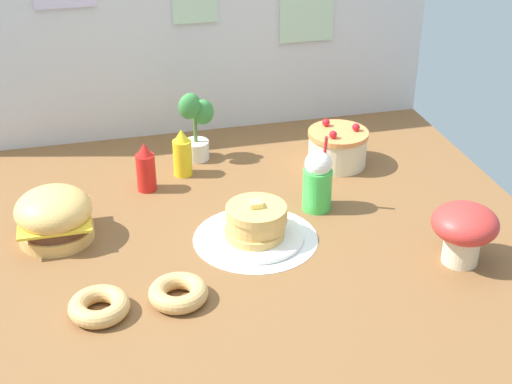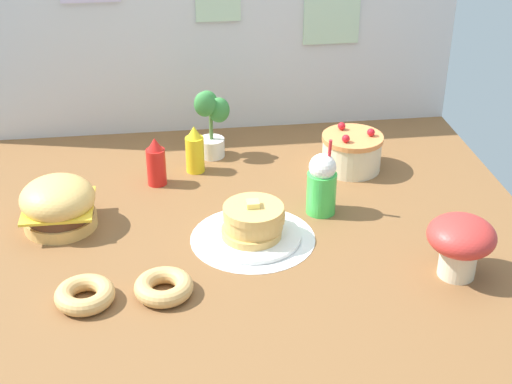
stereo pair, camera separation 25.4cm
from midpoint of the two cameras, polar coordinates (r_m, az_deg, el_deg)
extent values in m
cube|color=brown|center=(2.56, 1.11, -3.52)|extent=(2.13, 1.82, 0.02)
cube|color=silver|center=(3.18, -1.26, 13.05)|extent=(2.13, 0.03, 0.99)
cube|color=#B2D1B2|center=(3.25, 8.10, 13.22)|extent=(0.24, 0.01, 0.25)
cylinder|color=white|center=(2.54, 2.62, -3.62)|extent=(0.43, 0.43, 0.00)
cylinder|color=#DBA859|center=(2.65, -12.07, -2.25)|extent=(0.25, 0.25, 0.04)
cylinder|color=#59331E|center=(2.63, -12.15, -1.52)|extent=(0.23, 0.23, 0.03)
cube|color=yellow|center=(2.62, -12.20, -1.12)|extent=(0.24, 0.24, 0.01)
ellipsoid|color=#E5B260|center=(2.60, -12.27, -0.54)|extent=(0.26, 0.26, 0.15)
cylinder|color=white|center=(2.53, 2.63, -3.45)|extent=(0.33, 0.33, 0.01)
cylinder|color=#E0AD5B|center=(2.51, 2.54, -3.13)|extent=(0.20, 0.20, 0.03)
cylinder|color=#E0AD5B|center=(2.51, 2.69, -2.50)|extent=(0.20, 0.20, 0.03)
cylinder|color=#E0AD5B|center=(2.50, 2.76, -1.94)|extent=(0.21, 0.21, 0.03)
cylinder|color=#E0AD5B|center=(2.48, 2.73, -1.49)|extent=(0.20, 0.20, 0.03)
cube|color=#F7E072|center=(2.47, 2.69, -0.99)|extent=(0.04, 0.04, 0.02)
cylinder|color=beige|center=(3.00, 9.72, 2.78)|extent=(0.23, 0.23, 0.13)
cylinder|color=#EA8C4C|center=(2.97, 9.84, 4.03)|extent=(0.24, 0.24, 0.02)
sphere|color=red|center=(2.97, 11.21, 4.44)|extent=(0.03, 0.03, 0.03)
sphere|color=red|center=(3.00, 8.98, 4.94)|extent=(0.03, 0.03, 0.03)
sphere|color=red|center=(2.90, 9.39, 3.98)|extent=(0.03, 0.03, 0.03)
cylinder|color=red|center=(2.85, -5.11, 1.86)|extent=(0.07, 0.07, 0.15)
cone|color=red|center=(2.81, -5.20, 3.61)|extent=(0.06, 0.06, 0.05)
cylinder|color=yellow|center=(2.94, -2.23, 2.82)|extent=(0.07, 0.07, 0.15)
cone|color=yellow|center=(2.90, -2.26, 4.54)|extent=(0.06, 0.06, 0.05)
cylinder|color=green|center=(2.67, 7.72, -0.15)|extent=(0.11, 0.11, 0.15)
sphere|color=white|center=(2.62, 7.87, 1.83)|extent=(0.10, 0.10, 0.10)
cylinder|color=red|center=(2.62, 8.37, 2.47)|extent=(0.01, 0.04, 0.15)
torus|color=tan|center=(2.26, -9.82, -7.85)|extent=(0.18, 0.18, 0.05)
torus|color=brown|center=(2.26, -9.83, -7.77)|extent=(0.17, 0.17, 0.05)
torus|color=tan|center=(2.27, -3.87, -7.36)|extent=(0.18, 0.18, 0.05)
torus|color=#D89ED8|center=(2.26, -3.88, -7.28)|extent=(0.17, 0.17, 0.05)
cylinder|color=white|center=(3.07, -1.05, 3.37)|extent=(0.11, 0.11, 0.08)
cylinder|color=#4C7238|center=(3.03, -1.07, 5.18)|extent=(0.02, 0.02, 0.14)
ellipsoid|color=#38843D|center=(3.01, -0.43, 6.23)|extent=(0.09, 0.06, 0.11)
ellipsoid|color=#38843D|center=(3.03, -1.36, 6.75)|extent=(0.09, 0.06, 0.11)
ellipsoid|color=#38843D|center=(2.96, -1.48, 6.68)|extent=(0.09, 0.06, 0.11)
cylinder|color=beige|center=(2.45, 18.04, -5.19)|extent=(0.12, 0.12, 0.10)
ellipsoid|color=red|center=(2.40, 18.38, -3.28)|extent=(0.21, 0.21, 0.12)
camera|label=1|loc=(0.13, -87.14, 1.59)|focal=52.38mm
camera|label=2|loc=(0.13, 92.86, -1.59)|focal=52.38mm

